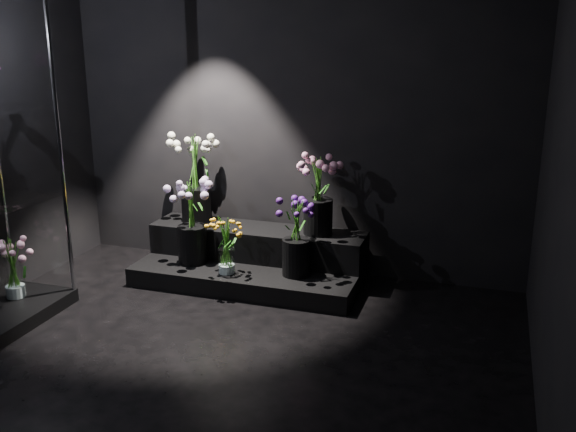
% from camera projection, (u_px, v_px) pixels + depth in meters
% --- Properties ---
extents(floor, '(4.00, 4.00, 0.00)m').
position_uv_depth(floor, '(193.00, 375.00, 3.97)').
color(floor, black).
rests_on(floor, ground).
extents(wall_back, '(4.00, 0.00, 4.00)m').
position_uv_depth(wall_back, '(292.00, 110.00, 5.40)').
color(wall_back, black).
rests_on(wall_back, floor).
extents(wall_right, '(0.00, 4.00, 4.00)m').
position_uv_depth(wall_right, '(570.00, 176.00, 2.98)').
color(wall_right, black).
rests_on(wall_right, floor).
extents(display_riser, '(1.87, 0.83, 0.42)m').
position_uv_depth(display_riser, '(253.00, 259.00, 5.47)').
color(display_riser, black).
rests_on(display_riser, floor).
extents(bouquet_orange_bells, '(0.31, 0.31, 0.47)m').
position_uv_depth(bouquet_orange_bells, '(226.00, 245.00, 5.13)').
color(bouquet_orange_bells, white).
rests_on(bouquet_orange_bells, display_riser).
extents(bouquet_lilac, '(0.36, 0.36, 0.73)m').
position_uv_depth(bouquet_lilac, '(191.00, 215.00, 5.33)').
color(bouquet_lilac, black).
rests_on(bouquet_lilac, display_riser).
extents(bouquet_purple, '(0.33, 0.33, 0.62)m').
position_uv_depth(bouquet_purple, '(296.00, 234.00, 5.07)').
color(bouquet_purple, black).
rests_on(bouquet_purple, display_riser).
extents(bouquet_cream_roses, '(0.49, 0.49, 0.77)m').
position_uv_depth(bouquet_cream_roses, '(195.00, 173.00, 5.58)').
color(bouquet_cream_roses, black).
rests_on(bouquet_cream_roses, display_riser).
extents(bouquet_pink_roses, '(0.41, 0.41, 0.65)m').
position_uv_depth(bouquet_pink_roses, '(318.00, 191.00, 5.25)').
color(bouquet_pink_roses, black).
rests_on(bouquet_pink_roses, display_riser).
extents(bouquet_case_base_pink, '(0.38, 0.38, 0.46)m').
position_uv_depth(bouquet_case_base_pink, '(13.00, 267.00, 4.80)').
color(bouquet_case_base_pink, white).
rests_on(bouquet_case_base_pink, display_case).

